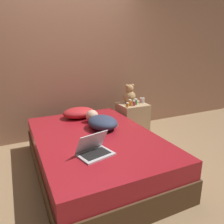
% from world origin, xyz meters
% --- Properties ---
extents(ground_plane, '(12.00, 12.00, 0.00)m').
position_xyz_m(ground_plane, '(0.00, 0.00, 0.00)').
color(ground_plane, '#937551').
extents(wall_back, '(8.00, 0.06, 2.60)m').
position_xyz_m(wall_back, '(0.00, 1.32, 1.30)').
color(wall_back, '#996B51').
rests_on(wall_back, ground_plane).
extents(bed, '(1.40, 2.08, 0.48)m').
position_xyz_m(bed, '(0.00, 0.00, 0.24)').
color(bed, '#4C331E').
rests_on(bed, ground_plane).
extents(nightstand, '(0.47, 0.42, 0.57)m').
position_xyz_m(nightstand, '(0.99, 0.79, 0.29)').
color(nightstand, tan).
rests_on(nightstand, ground_plane).
extents(pillow, '(0.47, 0.35, 0.16)m').
position_xyz_m(pillow, '(0.02, 0.75, 0.55)').
color(pillow, red).
rests_on(pillow, bed).
extents(person_lying, '(0.41, 0.63, 0.18)m').
position_xyz_m(person_lying, '(0.17, 0.22, 0.56)').
color(person_lying, '#2D3851').
rests_on(person_lying, bed).
extents(laptop, '(0.38, 0.32, 0.23)m').
position_xyz_m(laptop, '(-0.19, -0.45, 0.53)').
color(laptop, silver).
rests_on(laptop, bed).
extents(teddy_bear, '(0.21, 0.21, 0.33)m').
position_xyz_m(teddy_bear, '(0.98, 0.88, 0.71)').
color(teddy_bear, tan).
rests_on(teddy_bear, nightstand).
extents(bottle_red, '(0.04, 0.04, 0.09)m').
position_xyz_m(bottle_red, '(0.94, 0.67, 0.62)').
color(bottle_red, '#B72D2D').
rests_on(bottle_red, nightstand).
extents(bottle_amber, '(0.05, 0.05, 0.08)m').
position_xyz_m(bottle_amber, '(0.81, 0.65, 0.61)').
color(bottle_amber, gold).
rests_on(bottle_amber, nightstand).
extents(bottle_white, '(0.05, 0.05, 0.09)m').
position_xyz_m(bottle_white, '(1.19, 0.77, 0.62)').
color(bottle_white, white).
rests_on(bottle_white, nightstand).
extents(bottle_orange, '(0.05, 0.05, 0.10)m').
position_xyz_m(bottle_orange, '(0.90, 0.73, 0.62)').
color(bottle_orange, orange).
rests_on(bottle_orange, nightstand).
extents(bottle_green, '(0.05, 0.05, 0.10)m').
position_xyz_m(bottle_green, '(1.02, 0.73, 0.62)').
color(bottle_green, '#3D8E4C').
rests_on(bottle_green, nightstand).
extents(bottle_pink, '(0.05, 0.05, 0.08)m').
position_xyz_m(bottle_pink, '(1.18, 0.83, 0.61)').
color(bottle_pink, pink).
rests_on(bottle_pink, nightstand).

